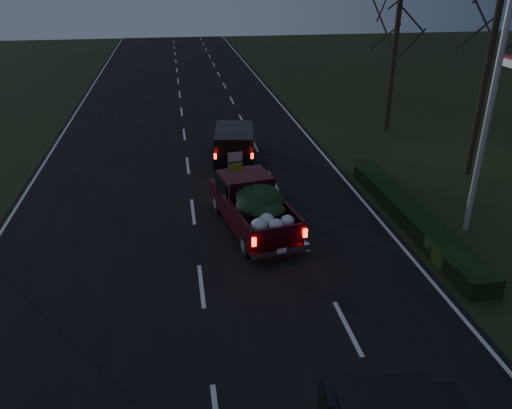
{
  "coord_description": "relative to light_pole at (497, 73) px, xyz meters",
  "views": [
    {
      "loc": [
        -0.4,
        -12.25,
        8.37
      ],
      "look_at": [
        2.04,
        2.55,
        1.3
      ],
      "focal_mm": 35.0,
      "sensor_mm": 36.0,
      "label": 1
    }
  ],
  "objects": [
    {
      "name": "ground",
      "position": [
        -9.5,
        -2.0,
        -5.48
      ],
      "size": [
        120.0,
        120.0,
        0.0
      ],
      "primitive_type": "plane",
      "color": "black",
      "rests_on": "ground"
    },
    {
      "name": "lead_suv",
      "position": [
        -7.21,
        8.51,
        -4.53
      ],
      "size": [
        2.39,
        4.56,
        1.25
      ],
      "rotation": [
        0.0,
        0.0,
        -0.14
      ],
      "color": "black",
      "rests_on": "ground"
    },
    {
      "name": "bare_tree_far",
      "position": [
        2.0,
        12.0,
        -0.25
      ],
      "size": [
        3.6,
        3.6,
        7.0
      ],
      "color": "black",
      "rests_on": "ground"
    },
    {
      "name": "pickup_truck",
      "position": [
        -7.43,
        1.45,
        -4.52
      ],
      "size": [
        2.7,
        5.17,
        2.58
      ],
      "rotation": [
        0.0,
        0.0,
        0.18
      ],
      "color": "#3A0811",
      "rests_on": "ground"
    },
    {
      "name": "bare_tree_mid",
      "position": [
        3.0,
        5.0,
        0.87
      ],
      "size": [
        3.6,
        3.6,
        8.5
      ],
      "color": "black",
      "rests_on": "ground"
    },
    {
      "name": "hedge_row",
      "position": [
        -1.7,
        1.0,
        -5.18
      ],
      "size": [
        1.0,
        10.0,
        0.6
      ],
      "primitive_type": "cube",
      "color": "black",
      "rests_on": "ground"
    },
    {
      "name": "road_asphalt",
      "position": [
        -9.5,
        -2.0,
        -5.47
      ],
      "size": [
        14.0,
        120.0,
        0.02
      ],
      "primitive_type": "cube",
      "color": "black",
      "rests_on": "ground"
    },
    {
      "name": "light_pole",
      "position": [
        0.0,
        0.0,
        0.0
      ],
      "size": [
        0.5,
        0.9,
        9.16
      ],
      "color": "silver",
      "rests_on": "ground"
    }
  ]
}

